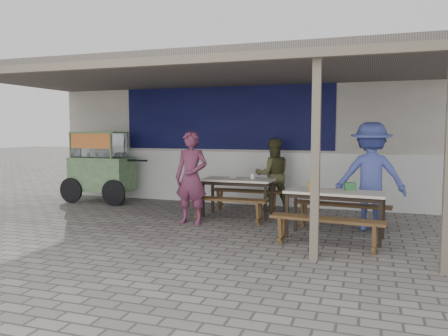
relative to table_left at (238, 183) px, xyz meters
name	(u,v)px	position (x,y,z in m)	size (l,w,h in m)	color
ground	(179,231)	(-0.57, -1.49, -0.67)	(60.00, 60.00, 0.00)	slate
back_wall	(240,129)	(-0.57, 2.09, 1.05)	(9.00, 1.28, 3.50)	beige
warung_roof	(199,74)	(-0.56, -0.59, 2.05)	(9.00, 4.21, 2.81)	#605A52
table_left	(238,183)	(0.00, 0.00, 0.00)	(1.37, 0.67, 0.75)	silver
bench_left_street	(228,204)	(-0.01, -0.60, -0.33)	(1.47, 0.29, 0.45)	brown
bench_left_wall	(246,195)	(0.01, 0.60, -0.33)	(1.47, 0.29, 0.45)	brown
table_right	(335,196)	(1.94, -1.18, 0.00)	(1.57, 0.78, 0.75)	silver
bench_right_street	(326,225)	(1.88, -1.84, -0.33)	(1.63, 0.43, 0.45)	brown
bench_right_wall	(342,210)	(2.01, -0.51, -0.33)	(1.63, 0.43, 0.45)	brown
vendor_cart	(101,164)	(-3.57, 0.67, 0.23)	(2.10, 0.84, 1.66)	#7D9B67
patron_street_side	(191,178)	(-0.60, -0.88, 0.17)	(0.61, 0.40, 1.68)	#662D48
patron_wall_side	(273,175)	(0.52, 0.85, 0.09)	(0.74, 0.58, 1.52)	brown
patron_right_table	(370,176)	(2.46, -0.32, 0.25)	(1.18, 0.68, 1.83)	#4957AE
tissue_box	(312,185)	(1.57, -1.02, 0.14)	(0.11, 0.11, 0.11)	gold
donation_box	(350,186)	(2.15, -0.98, 0.14)	(0.18, 0.12, 0.12)	#306C39
condiment_jar	(253,176)	(0.28, 0.10, 0.13)	(0.08, 0.08, 0.10)	white
condiment_bowl	(233,177)	(-0.11, 0.04, 0.10)	(0.17, 0.17, 0.04)	white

